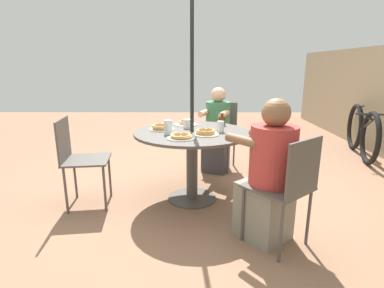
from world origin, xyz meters
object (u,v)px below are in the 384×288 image
patio_table (192,145)px  patio_chair_north (220,130)px  patio_chair_south (287,184)px  diner_north (217,133)px  pancake_plate_b (205,133)px  syrup_bottle (222,121)px  drinking_glass_a (168,127)px  drinking_glass_b (221,127)px  bicycle (362,131)px  diner_south (268,178)px  pancake_plate_c (162,127)px  coffee_cup (187,124)px  pancake_plate_d (186,123)px  pancake_plate_a (181,137)px  patio_chair_east (78,155)px

patio_table → patio_chair_north: patio_chair_north is taller
patio_table → patio_chair_south: size_ratio=1.31×
diner_north → pancake_plate_b: bearing=99.4°
diner_north → syrup_bottle: bearing=110.4°
drinking_glass_a → drinking_glass_b: 0.52m
drinking_glass_b → patio_chair_north: bearing=174.8°
bicycle → diner_south: bearing=-26.6°
pancake_plate_b → drinking_glass_a: 0.36m
pancake_plate_c → bicycle: pancake_plate_c is taller
drinking_glass_b → bicycle: size_ratio=0.07×
patio_table → diner_north: bearing=160.2°
patio_table → patio_chair_north: bearing=160.2°
diner_north → patio_chair_south: bearing=122.1°
coffee_cup → bicycle: coffee_cup is taller
pancake_plate_c → pancake_plate_d: (-0.26, 0.24, -0.01)m
patio_table → pancake_plate_d: (-0.33, -0.07, 0.16)m
diner_north → drinking_glass_a: (1.02, -0.55, 0.29)m
drinking_glass_a → bicycle: (-1.69, 2.82, -0.41)m
drinking_glass_a → pancake_plate_b: bearing=85.9°
coffee_cup → pancake_plate_c: bearing=-73.4°
patio_table → diner_north: diner_north is taller
coffee_cup → bicycle: 3.02m
patio_chair_south → diner_south: (-0.13, -0.11, -0.00)m
patio_table → bicycle: (-1.57, 2.59, -0.20)m
drinking_glass_b → diner_south: bearing=24.0°
patio_chair_north → pancake_plate_a: 1.46m
patio_chair_north → drinking_glass_b: patio_chair_north is taller
syrup_bottle → patio_chair_east: bearing=-72.1°
pancake_plate_a → drinking_glass_a: drinking_glass_a is taller
coffee_cup → drinking_glass_b: bearing=62.3°
patio_chair_east → drinking_glass_a: 0.92m
patio_chair_north → drinking_glass_a: bearing=82.6°
pancake_plate_d → bicycle: (-1.23, 2.66, -0.36)m
pancake_plate_b → syrup_bottle: size_ratio=1.92×
patio_chair_east → pancake_plate_d: (-0.48, 1.04, 0.23)m
patio_chair_north → patio_table: bearing=90.0°
pancake_plate_c → diner_south: bearing=48.3°
pancake_plate_c → patio_table: bearing=76.8°
pancake_plate_d → bicycle: pancake_plate_d is taller
patio_table → patio_chair_south: patio_chair_south is taller
drinking_glass_a → pancake_plate_d: bearing=161.0°
diner_south → pancake_plate_c: (-0.81, -0.91, 0.23)m
patio_chair_east → drinking_glass_a: size_ratio=6.46×
patio_table → patio_chair_south: 1.12m
patio_chair_south → drinking_glass_a: size_ratio=6.46×
patio_chair_north → patio_chair_east: 1.91m
syrup_bottle → drinking_glass_b: (0.34, -0.05, 0.00)m
pancake_plate_a → pancake_plate_b: (-0.15, 0.23, 0.00)m
pancake_plate_b → syrup_bottle: syrup_bottle is taller
patio_chair_north → diner_south: size_ratio=0.77×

